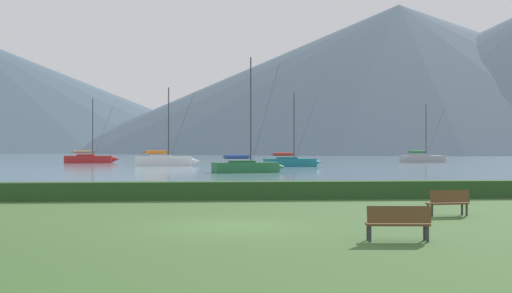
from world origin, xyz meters
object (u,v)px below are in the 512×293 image
object	(u,v)px
sailboat_slip_4	(246,166)
park_bench_under_tree	(448,201)
sailboat_slip_5	(291,162)
sailboat_slip_7	(165,160)
park_bench_near_path	(398,221)
sailboat_slip_0	(89,159)
sailboat_slip_2	(423,158)

from	to	relation	value
sailboat_slip_4	park_bench_under_tree	xyz separation A→B (m)	(4.26, -42.36, -0.11)
sailboat_slip_5	sailboat_slip_7	world-z (taller)	sailboat_slip_7
sailboat_slip_7	park_bench_near_path	xyz separation A→B (m)	(9.72, -74.21, -0.19)
sailboat_slip_4	sailboat_slip_0	bearing A→B (deg)	104.44
sailboat_slip_4	park_bench_near_path	xyz separation A→B (m)	(0.47, -48.65, -0.11)
sailboat_slip_0	sailboat_slip_7	bearing A→B (deg)	-55.83
sailboat_slip_4	sailboat_slip_5	bearing A→B (deg)	57.08
sailboat_slip_4	sailboat_slip_7	world-z (taller)	sailboat_slip_4
sailboat_slip_4	sailboat_slip_7	size ratio (longest dim) A/B	1.08
sailboat_slip_0	sailboat_slip_7	size ratio (longest dim) A/B	0.97
sailboat_slip_5	park_bench_under_tree	xyz separation A→B (m)	(-2.90, -62.04, -0.11)
sailboat_slip_5	park_bench_near_path	xyz separation A→B (m)	(-6.69, -68.34, -0.10)
sailboat_slip_2	sailboat_slip_4	world-z (taller)	sailboat_slip_4
sailboat_slip_0	park_bench_near_path	world-z (taller)	sailboat_slip_0
sailboat_slip_7	sailboat_slip_5	bearing A→B (deg)	-21.83
park_bench_near_path	sailboat_slip_2	bearing A→B (deg)	76.30
sailboat_slip_5	park_bench_near_path	bearing A→B (deg)	-102.97
sailboat_slip_2	sailboat_slip_7	xyz separation A→B (m)	(-41.33, -15.39, 0.04)
park_bench_near_path	park_bench_under_tree	world-z (taller)	same
sailboat_slip_5	park_bench_near_path	size ratio (longest dim) A/B	5.60
sailboat_slip_4	park_bench_near_path	distance (m)	48.66
sailboat_slip_0	sailboat_slip_5	size ratio (longest dim) A/B	1.07
sailboat_slip_0	sailboat_slip_2	distance (m)	54.04
sailboat_slip_2	sailboat_slip_4	xyz separation A→B (m)	(-32.07, -40.95, -0.05)
sailboat_slip_0	sailboat_slip_2	size ratio (longest dim) A/B	1.07
sailboat_slip_2	park_bench_near_path	xyz separation A→B (m)	(-31.60, -89.60, -0.15)
sailboat_slip_4	sailboat_slip_7	distance (m)	27.18
sailboat_slip_0	sailboat_slip_7	xyz separation A→B (m)	(12.69, -16.81, 0.02)
park_bench_near_path	sailboat_slip_0	bearing A→B (deg)	109.57
sailboat_slip_7	park_bench_near_path	bearing A→B (deg)	-84.68
park_bench_near_path	park_bench_under_tree	size ratio (longest dim) A/B	1.09
sailboat_slip_0	sailboat_slip_7	distance (m)	21.07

